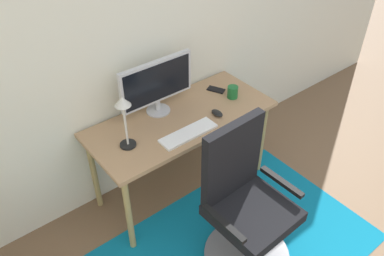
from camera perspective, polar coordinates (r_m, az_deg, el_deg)
name	(u,v)px	position (r m, az deg, el deg)	size (l,w,h in m)	color
wall_back	(155,23)	(2.92, -5.30, 14.80)	(6.00, 0.10, 2.60)	silver
area_rug	(236,248)	(3.00, 6.43, -16.84)	(1.91, 1.26, 0.01)	#0B688C
desk	(182,125)	(2.95, -1.50, 0.39)	(1.41, 0.62, 0.72)	#A17B55
monitor	(157,83)	(2.84, -5.13, 6.42)	(0.59, 0.18, 0.42)	#B2B2B7
keyboard	(188,133)	(2.73, -0.52, -0.78)	(0.43, 0.13, 0.02)	white
computer_mouse	(217,113)	(2.92, 3.64, 2.17)	(0.06, 0.10, 0.03)	black
coffee_cup	(233,92)	(3.11, 5.88, 5.18)	(0.08, 0.08, 0.10)	#19612C
cell_phone	(216,90)	(3.21, 3.49, 5.55)	(0.07, 0.14, 0.01)	black
desk_lamp	(124,113)	(2.52, -9.80, 2.21)	(0.11, 0.11, 0.39)	black
office_chair	(245,215)	(2.65, 7.64, -12.28)	(0.60, 0.60, 1.07)	slate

